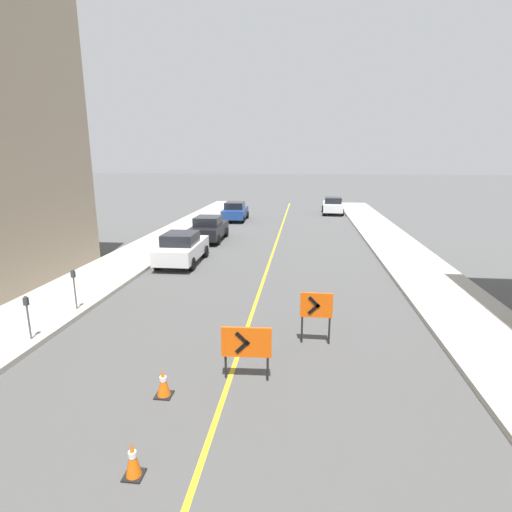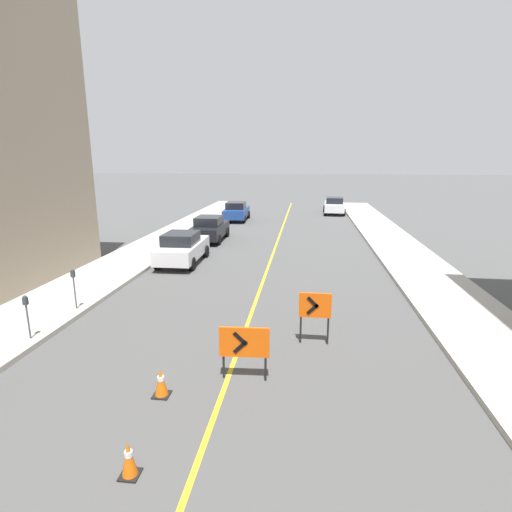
{
  "view_description": "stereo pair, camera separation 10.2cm",
  "coord_description": "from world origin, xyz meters",
  "px_view_note": "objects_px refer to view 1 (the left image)",
  "views": [
    {
      "loc": [
        1.65,
        8.09,
        5.17
      ],
      "look_at": [
        -0.36,
        25.0,
        1.0
      ],
      "focal_mm": 28.0,
      "sensor_mm": 36.0,
      "label": 1
    },
    {
      "loc": [
        1.75,
        8.1,
        5.17
      ],
      "look_at": [
        -0.36,
        25.0,
        1.0
      ],
      "focal_mm": 28.0,
      "sensor_mm": 36.0,
      "label": 2
    }
  ],
  "objects_px": {
    "parked_car_curb_mid": "(209,228)",
    "parked_car_opposite_side": "(333,205)",
    "parked_car_curb_near": "(182,248)",
    "parking_meter_far_curb": "(27,309)",
    "parked_car_curb_far": "(235,211)",
    "traffic_cone_fifth": "(133,459)",
    "parking_meter_near_curb": "(74,281)",
    "arrow_barricade_secondary": "(316,308)",
    "traffic_cone_farthest": "(163,383)",
    "arrow_barricade_primary": "(246,344)"
  },
  "relations": [
    {
      "from": "traffic_cone_farthest",
      "to": "arrow_barricade_primary",
      "type": "bearing_deg",
      "value": 27.62
    },
    {
      "from": "parking_meter_near_curb",
      "to": "parked_car_opposite_side",
      "type": "bearing_deg",
      "value": 68.82
    },
    {
      "from": "parked_car_curb_near",
      "to": "traffic_cone_fifth",
      "type": "bearing_deg",
      "value": -77.34
    },
    {
      "from": "traffic_cone_farthest",
      "to": "arrow_barricade_secondary",
      "type": "bearing_deg",
      "value": 41.71
    },
    {
      "from": "arrow_barricade_secondary",
      "to": "parking_meter_far_curb",
      "type": "xyz_separation_m",
      "value": [
        -8.05,
        -1.03,
        0.01
      ]
    },
    {
      "from": "arrow_barricade_secondary",
      "to": "parked_car_curb_far",
      "type": "distance_m",
      "value": 23.68
    },
    {
      "from": "parked_car_opposite_side",
      "to": "parking_meter_far_curb",
      "type": "distance_m",
      "value": 31.0
    },
    {
      "from": "parked_car_curb_far",
      "to": "traffic_cone_fifth",
      "type": "bearing_deg",
      "value": -85.46
    },
    {
      "from": "arrow_barricade_primary",
      "to": "parked_car_curb_mid",
      "type": "height_order",
      "value": "parked_car_curb_mid"
    },
    {
      "from": "traffic_cone_fifth",
      "to": "parked_car_curb_near",
      "type": "distance_m",
      "value": 14.09
    },
    {
      "from": "parked_car_curb_mid",
      "to": "parked_car_opposite_side",
      "type": "bearing_deg",
      "value": 57.27
    },
    {
      "from": "parked_car_opposite_side",
      "to": "parked_car_curb_near",
      "type": "bearing_deg",
      "value": -111.33
    },
    {
      "from": "arrow_barricade_primary",
      "to": "parking_meter_near_curb",
      "type": "xyz_separation_m",
      "value": [
        -6.37,
        3.48,
        0.23
      ]
    },
    {
      "from": "parked_car_opposite_side",
      "to": "arrow_barricade_secondary",
      "type": "bearing_deg",
      "value": -92.16
    },
    {
      "from": "parked_car_curb_far",
      "to": "parking_meter_near_curb",
      "type": "relative_size",
      "value": 3.1
    },
    {
      "from": "traffic_cone_farthest",
      "to": "parked_car_curb_far",
      "type": "distance_m",
      "value": 26.05
    },
    {
      "from": "parked_car_curb_near",
      "to": "parking_meter_near_curb",
      "type": "bearing_deg",
      "value": -103.85
    },
    {
      "from": "parked_car_curb_near",
      "to": "parked_car_curb_far",
      "type": "relative_size",
      "value": 1.0
    },
    {
      "from": "arrow_barricade_primary",
      "to": "parking_meter_far_curb",
      "type": "distance_m",
      "value": 6.47
    },
    {
      "from": "parking_meter_far_curb",
      "to": "traffic_cone_farthest",
      "type": "bearing_deg",
      "value": -23.6
    },
    {
      "from": "traffic_cone_fifth",
      "to": "parking_meter_near_curb",
      "type": "distance_m",
      "value": 8.35
    },
    {
      "from": "parked_car_curb_near",
      "to": "parking_meter_far_curb",
      "type": "xyz_separation_m",
      "value": [
        -1.59,
        -9.35,
        0.28
      ]
    },
    {
      "from": "parked_car_curb_near",
      "to": "parked_car_curb_far",
      "type": "xyz_separation_m",
      "value": [
        0.23,
        14.52,
        0.0
      ]
    },
    {
      "from": "traffic_cone_fifth",
      "to": "arrow_barricade_primary",
      "type": "xyz_separation_m",
      "value": [
        1.44,
        3.22,
        0.59
      ]
    },
    {
      "from": "arrow_barricade_primary",
      "to": "parked_car_curb_far",
      "type": "height_order",
      "value": "parked_car_curb_far"
    },
    {
      "from": "parking_meter_far_curb",
      "to": "arrow_barricade_primary",
      "type": "bearing_deg",
      "value": -9.92
    },
    {
      "from": "parking_meter_near_curb",
      "to": "parking_meter_far_curb",
      "type": "height_order",
      "value": "parking_meter_near_curb"
    },
    {
      "from": "traffic_cone_farthest",
      "to": "parked_car_curb_near",
      "type": "bearing_deg",
      "value": 104.96
    },
    {
      "from": "traffic_cone_farthest",
      "to": "parked_car_curb_far",
      "type": "xyz_separation_m",
      "value": [
        -2.81,
        25.9,
        0.47
      ]
    },
    {
      "from": "parking_meter_near_curb",
      "to": "traffic_cone_fifth",
      "type": "bearing_deg",
      "value": -53.65
    },
    {
      "from": "parked_car_opposite_side",
      "to": "arrow_barricade_primary",
      "type": "bearing_deg",
      "value": -94.98
    },
    {
      "from": "traffic_cone_fifth",
      "to": "parking_meter_far_curb",
      "type": "height_order",
      "value": "parking_meter_far_curb"
    },
    {
      "from": "parked_car_curb_near",
      "to": "parked_car_curb_far",
      "type": "distance_m",
      "value": 14.52
    },
    {
      "from": "arrow_barricade_primary",
      "to": "parking_meter_near_curb",
      "type": "height_order",
      "value": "parking_meter_near_curb"
    },
    {
      "from": "traffic_cone_fifth",
      "to": "parking_meter_near_curb",
      "type": "height_order",
      "value": "parking_meter_near_curb"
    },
    {
      "from": "parking_meter_near_curb",
      "to": "arrow_barricade_secondary",
      "type": "bearing_deg",
      "value": -9.4
    },
    {
      "from": "arrow_barricade_primary",
      "to": "parking_meter_near_curb",
      "type": "bearing_deg",
      "value": 148.05
    },
    {
      "from": "arrow_barricade_secondary",
      "to": "parked_car_curb_mid",
      "type": "distance_m",
      "value": 15.53
    },
    {
      "from": "traffic_cone_fifth",
      "to": "parking_meter_far_curb",
      "type": "distance_m",
      "value": 6.6
    },
    {
      "from": "arrow_barricade_primary",
      "to": "parking_meter_far_curb",
      "type": "height_order",
      "value": "parking_meter_far_curb"
    },
    {
      "from": "parked_car_curb_far",
      "to": "parked_car_opposite_side",
      "type": "height_order",
      "value": "same"
    },
    {
      "from": "traffic_cone_fifth",
      "to": "arrow_barricade_secondary",
      "type": "height_order",
      "value": "arrow_barricade_secondary"
    },
    {
      "from": "parked_car_curb_far",
      "to": "parked_car_opposite_side",
      "type": "distance_m",
      "value": 10.1
    },
    {
      "from": "arrow_barricade_secondary",
      "to": "traffic_cone_farthest",
      "type": "bearing_deg",
      "value": -138.52
    },
    {
      "from": "traffic_cone_farthest",
      "to": "parked_car_curb_far",
      "type": "bearing_deg",
      "value": 96.19
    },
    {
      "from": "parked_car_curb_far",
      "to": "parked_car_opposite_side",
      "type": "relative_size",
      "value": 0.99
    },
    {
      "from": "parked_car_curb_far",
      "to": "parking_meter_far_curb",
      "type": "distance_m",
      "value": 23.94
    },
    {
      "from": "parking_meter_far_curb",
      "to": "parked_car_curb_near",
      "type": "bearing_deg",
      "value": 80.35
    },
    {
      "from": "traffic_cone_farthest",
      "to": "parked_car_opposite_side",
      "type": "distance_m",
      "value": 31.76
    },
    {
      "from": "traffic_cone_fifth",
      "to": "parked_car_opposite_side",
      "type": "bearing_deg",
      "value": 80.72
    }
  ]
}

